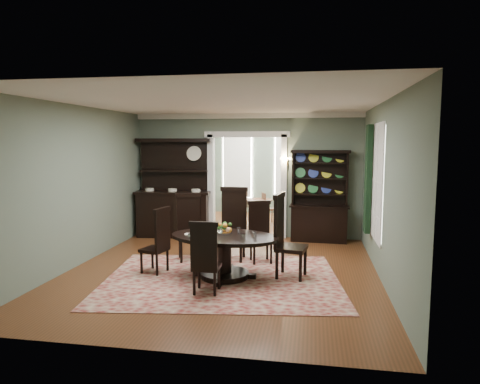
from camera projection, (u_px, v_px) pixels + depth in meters
The scene contains 19 objects.
room at pixel (222, 184), 7.55m from camera, with size 5.51×6.01×3.01m.
parlor at pixel (260, 169), 12.93m from camera, with size 3.51×3.50×3.01m.
doorway_trim at pixel (247, 171), 10.44m from camera, with size 2.08×0.25×2.57m.
right_window at pixel (373, 181), 7.96m from camera, with size 0.15×1.47×2.12m.
wall_sconce at pixel (286, 160), 10.10m from camera, with size 0.27×0.21×0.21m.
rug at pixel (222, 279), 7.24m from camera, with size 3.92×2.98×0.01m, color maroon.
dining_table at pixel (224, 248), 7.29m from camera, with size 2.02×1.95×0.74m.
centerpiece at pixel (225, 231), 7.33m from camera, with size 1.28×0.82×0.21m.
chair_far_left at pixel (189, 225), 8.46m from camera, with size 0.62×0.60×1.31m.
chair_far_mid at pixel (233, 221), 8.48m from camera, with size 0.55×0.51×1.43m.
chair_far_right at pixel (260, 230), 8.30m from camera, with size 0.55×0.54×1.18m.
chair_end_left at pixel (159, 239), 7.52m from camera, with size 0.51×0.52×1.18m.
chair_end_right at pixel (285, 233), 7.31m from camera, with size 0.59×0.62×1.45m.
chair_near at pixel (205, 256), 6.45m from camera, with size 0.44×0.41×1.15m.
sideboard at pixel (174, 202), 10.55m from camera, with size 1.88×0.83×2.40m.
welsh_dresser at pixel (319, 208), 10.02m from camera, with size 1.39×0.56×2.13m.
parlor_table at pixel (259, 208), 12.09m from camera, with size 0.76×0.76×0.71m.
parlor_chair_left at pixel (243, 205), 12.52m from camera, with size 0.41×0.40×0.88m.
parlor_chair_right at pixel (267, 207), 12.13m from camera, with size 0.42×0.42×0.89m.
Camera 1 is at (1.58, -7.31, 2.32)m, focal length 32.00 mm.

